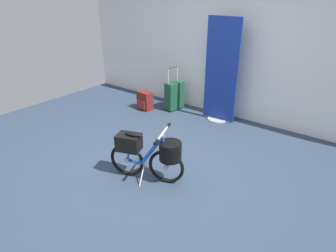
{
  "coord_description": "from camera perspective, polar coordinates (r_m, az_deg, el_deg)",
  "views": [
    {
      "loc": [
        2.04,
        -2.43,
        2.12
      ],
      "look_at": [
        0.01,
        0.24,
        0.55
      ],
      "focal_mm": 31.19,
      "sensor_mm": 36.0,
      "label": 1
    }
  ],
  "objects": [
    {
      "name": "back_wall",
      "position": [
        5.18,
        14.48,
        17.28
      ],
      "size": [
        6.98,
        0.1,
        2.97
      ],
      "primitive_type": "cube",
      "color": "white",
      "rests_on": "ground_plane"
    },
    {
      "name": "backpack_on_floor",
      "position": [
        5.68,
        -4.56,
        4.93
      ],
      "size": [
        0.31,
        0.24,
        0.35
      ],
      "color": "maroon",
      "rests_on": "ground_plane"
    },
    {
      "name": "rolling_suitcase",
      "position": [
        5.63,
        1.25,
        6.0
      ],
      "size": [
        0.24,
        0.39,
        0.83
      ],
      "color": "#19472D",
      "rests_on": "ground_plane"
    },
    {
      "name": "ground_plane",
      "position": [
        3.82,
        -2.25,
        -8.69
      ],
      "size": [
        6.98,
        6.98,
        0.0
      ],
      "primitive_type": "plane",
      "color": "#2D3D51"
    },
    {
      "name": "folding_bike_foreground",
      "position": [
        3.47,
        -3.65,
        -5.26
      ],
      "size": [
        0.9,
        0.54,
        0.68
      ],
      "color": "black",
      "rests_on": "ground_plane"
    },
    {
      "name": "floor_banner_stand",
      "position": [
        5.08,
        10.28,
        9.5
      ],
      "size": [
        0.6,
        0.36,
        1.76
      ],
      "color": "#B7B7BC",
      "rests_on": "ground_plane"
    }
  ]
}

